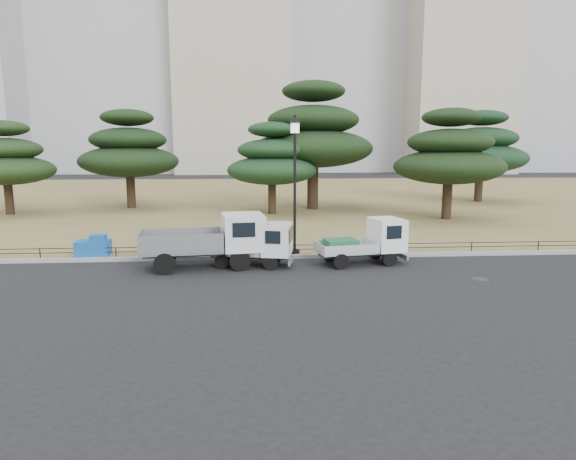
{
  "coord_description": "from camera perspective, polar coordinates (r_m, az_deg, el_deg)",
  "views": [
    {
      "loc": [
        -1.4,
        -16.94,
        4.42
      ],
      "look_at": [
        0.0,
        2.0,
        1.3
      ],
      "focal_mm": 30.0,
      "sensor_mm": 36.0,
      "label": 1
    }
  ],
  "objects": [
    {
      "name": "tower_far_east",
      "position": [
        126.09,
        26.15,
        22.45
      ],
      "size": [
        24.0,
        20.0,
        70.0
      ],
      "primitive_type": "cube",
      "color": "#A0A0A5",
      "rests_on": "ground"
    },
    {
      "name": "truck_large",
      "position": [
        18.63,
        -9.1,
        -0.98
      ],
      "size": [
        4.83,
        2.37,
        2.02
      ],
      "rotation": [
        0.0,
        0.0,
        0.13
      ],
      "color": "black",
      "rests_on": "ground"
    },
    {
      "name": "pine_center_right",
      "position": [
        35.92,
        3.0,
        11.08
      ],
      "size": [
        8.75,
        8.75,
        9.28
      ],
      "color": "black",
      "rests_on": "lawn"
    },
    {
      "name": "curb",
      "position": [
        20.06,
        -0.13,
        -3.16
      ],
      "size": [
        120.0,
        0.25,
        0.16
      ],
      "primitive_type": "cube",
      "color": "gray",
      "rests_on": "ground"
    },
    {
      "name": "street_lamp",
      "position": [
        19.92,
        0.81,
        7.99
      ],
      "size": [
        0.5,
        0.5,
        5.63
      ],
      "color": "black",
      "rests_on": "lawn"
    },
    {
      "name": "tarp_pile",
      "position": [
        21.51,
        -22.02,
        -1.86
      ],
      "size": [
        1.39,
        1.07,
        0.87
      ],
      "rotation": [
        0.0,
        0.0,
        0.08
      ],
      "color": "#1658B0",
      "rests_on": "lawn"
    },
    {
      "name": "tower_east",
      "position": [
        109.02,
        19.28,
        19.17
      ],
      "size": [
        20.0,
        18.0,
        48.0
      ],
      "primitive_type": "cube",
      "color": "#AAA08C",
      "rests_on": "ground"
    },
    {
      "name": "ground",
      "position": [
        17.56,
        0.48,
        -5.25
      ],
      "size": [
        220.0,
        220.0,
        0.0
      ],
      "primitive_type": "plane",
      "color": "black"
    },
    {
      "name": "pine_west_near",
      "position": [
        38.38,
        -18.34,
        8.81
      ],
      "size": [
        7.35,
        7.35,
        7.35
      ],
      "color": "black",
      "rests_on": "lawn"
    },
    {
      "name": "pine_east_far",
      "position": [
        44.4,
        21.91,
        8.86
      ],
      "size": [
        7.63,
        7.63,
        7.66
      ],
      "color": "black",
      "rests_on": "lawn"
    },
    {
      "name": "pine_east_near",
      "position": [
        32.03,
        18.57,
        8.35
      ],
      "size": [
        6.84,
        6.84,
        6.91
      ],
      "color": "black",
      "rests_on": "lawn"
    },
    {
      "name": "pipe_fence",
      "position": [
        20.13,
        -0.16,
        -2.07
      ],
      "size": [
        38.0,
        0.04,
        0.4
      ],
      "color": "black",
      "rests_on": "lawn"
    },
    {
      "name": "lawn",
      "position": [
        47.76,
        -2.53,
        4.1
      ],
      "size": [
        120.0,
        56.0,
        0.15
      ],
      "primitive_type": "cube",
      "color": "olive",
      "rests_on": "ground"
    },
    {
      "name": "truck_kei_rear",
      "position": [
        19.27,
        9.34,
        -1.35
      ],
      "size": [
        3.6,
        2.0,
        1.78
      ],
      "rotation": [
        0.0,
        0.0,
        0.18
      ],
      "color": "black",
      "rests_on": "ground"
    },
    {
      "name": "manhole",
      "position": [
        18.15,
        21.82,
        -5.43
      ],
      "size": [
        0.6,
        0.6,
        0.01
      ],
      "primitive_type": "cylinder",
      "color": "#2D2D30",
      "rests_on": "ground"
    },
    {
      "name": "truck_kei_front",
      "position": [
        18.67,
        -3.67,
        -1.76
      ],
      "size": [
        3.37,
        1.94,
        1.68
      ],
      "rotation": [
        0.0,
        0.0,
        -0.2
      ],
      "color": "black",
      "rests_on": "ground"
    },
    {
      "name": "pine_west_far",
      "position": [
        37.71,
        -30.47,
        7.09
      ],
      "size": [
        6.24,
        6.24,
        6.3
      ],
      "color": "black",
      "rests_on": "lawn"
    },
    {
      "name": "pine_center_left",
      "position": [
        33.03,
        -1.92,
        8.15
      ],
      "size": [
        6.12,
        6.12,
        6.23
      ],
      "color": "black",
      "rests_on": "lawn"
    },
    {
      "name": "tower_center_left",
      "position": [
        104.58,
        -6.57,
        22.01
      ],
      "size": [
        22.0,
        20.0,
        55.0
      ],
      "primitive_type": "cube",
      "color": "#AAA08C",
      "rests_on": "ground"
    }
  ]
}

